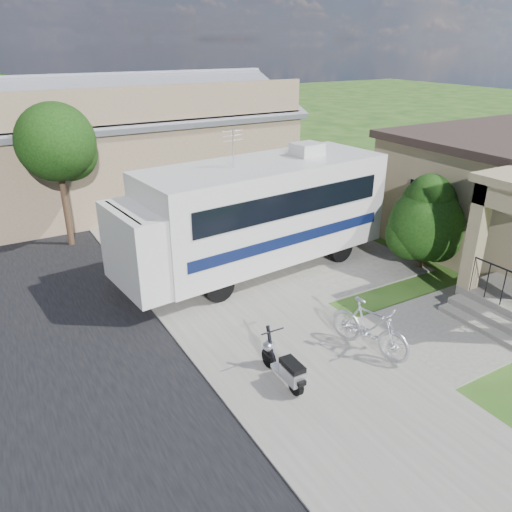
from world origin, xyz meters
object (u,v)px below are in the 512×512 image
shrub (426,221)px  bicycle (370,330)px  garden_hose (463,309)px  motorhome (256,212)px  scooter (285,366)px

shrub → bicycle: size_ratio=1.47×
bicycle → garden_hose: bearing=-11.9°
motorhome → bicycle: bearing=-96.7°
motorhome → bicycle: 5.14m
shrub → bicycle: (-4.39, -2.62, -0.87)m
motorhome → garden_hose: size_ratio=20.72×
scooter → garden_hose: 5.45m
shrub → garden_hose: bearing=-114.2°
garden_hose → bicycle: bearing=-177.4°
scooter → bicycle: size_ratio=0.74×
bicycle → garden_hose: 3.32m
shrub → scooter: size_ratio=1.98×
garden_hose → shrub: bearing=65.8°
motorhome → scooter: (-2.26, -5.00, -1.33)m
shrub → scooter: shrub is taller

